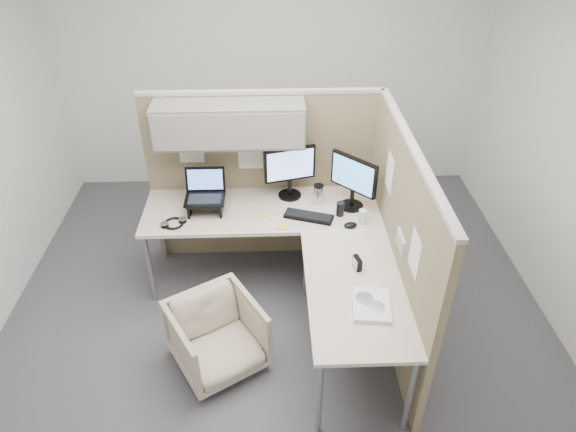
{
  "coord_description": "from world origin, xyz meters",
  "views": [
    {
      "loc": [
        -0.02,
        -3.04,
        3.15
      ],
      "look_at": [
        0.1,
        0.25,
        0.85
      ],
      "focal_mm": 32.0,
      "sensor_mm": 36.0,
      "label": 1
    }
  ],
  "objects_px": {
    "desk": "(292,242)",
    "office_chair": "(217,334)",
    "monitor_left": "(290,168)",
    "keyboard": "(309,216)"
  },
  "relations": [
    {
      "from": "keyboard",
      "to": "monitor_left",
      "type": "bearing_deg",
      "value": 131.59
    },
    {
      "from": "desk",
      "to": "monitor_left",
      "type": "relative_size",
      "value": 4.29
    },
    {
      "from": "desk",
      "to": "office_chair",
      "type": "xyz_separation_m",
      "value": [
        -0.57,
        -0.58,
        -0.38
      ]
    },
    {
      "from": "office_chair",
      "to": "keyboard",
      "type": "distance_m",
      "value": 1.19
    },
    {
      "from": "desk",
      "to": "office_chair",
      "type": "relative_size",
      "value": 3.26
    },
    {
      "from": "desk",
      "to": "monitor_left",
      "type": "distance_m",
      "value": 0.68
    },
    {
      "from": "office_chair",
      "to": "monitor_left",
      "type": "relative_size",
      "value": 1.32
    },
    {
      "from": "office_chair",
      "to": "keyboard",
      "type": "height_order",
      "value": "keyboard"
    },
    {
      "from": "office_chair",
      "to": "monitor_left",
      "type": "bearing_deg",
      "value": 33.42
    },
    {
      "from": "desk",
      "to": "office_chair",
      "type": "bearing_deg",
      "value": -134.61
    }
  ]
}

